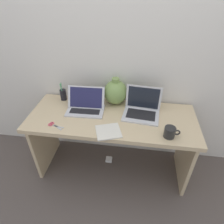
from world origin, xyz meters
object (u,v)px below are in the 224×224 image
scissors (54,125)px  laptop_left (86,104)px  coffee_mug (170,132)px  pen_cup (63,94)px  notebook_stack (109,132)px  laptop_right (142,107)px  green_vase (115,92)px  power_brick (109,159)px

scissors → laptop_left: bearing=51.2°
coffee_mug → scissors: bearing=179.9°
pen_cup → scissors: (0.05, -0.42, -0.06)m
coffee_mug → scissors: (-0.97, 0.00, -0.04)m
laptop_left → scissors: 0.35m
notebook_stack → coffee_mug: coffee_mug is taller
notebook_stack → coffee_mug: (0.48, 0.02, 0.04)m
notebook_stack → scissors: (-0.48, 0.02, -0.00)m
laptop_right → coffee_mug: laptop_right is taller
notebook_stack → pen_cup: (-0.54, 0.43, 0.05)m
laptop_left → pen_cup: 0.31m
pen_cup → scissors: size_ratio=1.27×
green_vase → power_brick: green_vase is taller
coffee_mug → scissors: 0.97m
coffee_mug → scissors: coffee_mug is taller
laptop_right → pen_cup: laptop_right is taller
pen_cup → scissors: bearing=-82.6°
laptop_right → power_brick: bearing=-177.8°
power_brick → laptop_left: bearing=-177.6°
green_vase → power_brick: 0.83m
notebook_stack → power_brick: (-0.05, 0.30, -0.70)m
pen_cup → power_brick: pen_cup is taller
coffee_mug → laptop_right: bearing=127.3°
scissors → pen_cup: bearing=97.4°
laptop_right → pen_cup: bearing=171.2°
laptop_left → coffee_mug: bearing=-20.1°
power_brick → laptop_right: bearing=2.2°
laptop_left → pen_cup: (-0.27, 0.14, 0.00)m
laptop_left → pen_cup: bearing=152.0°
coffee_mug → power_brick: size_ratio=1.80×
scissors → power_brick: bearing=33.0°
coffee_mug → scissors: size_ratio=0.86×
green_vase → pen_cup: green_vase is taller
laptop_right → scissors: laptop_right is taller
laptop_right → green_vase: bearing=151.8°
laptop_left → coffee_mug: 0.80m
coffee_mug → pen_cup: size_ratio=0.68×
laptop_right → coffee_mug: bearing=-52.7°
notebook_stack → power_brick: bearing=99.8°
notebook_stack → laptop_left: bearing=132.3°
laptop_left → scissors: laptop_left is taller
green_vase → notebook_stack: (0.00, -0.45, -0.11)m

